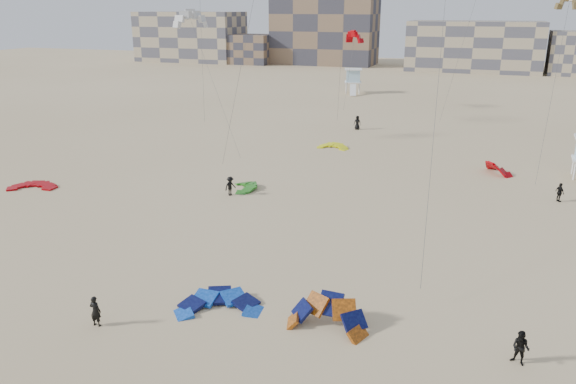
% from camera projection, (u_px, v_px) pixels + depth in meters
% --- Properties ---
extents(ground, '(320.00, 320.00, 0.00)m').
position_uv_depth(ground, '(160.00, 317.00, 28.95)').
color(ground, '#CFB78A').
rests_on(ground, ground).
extents(kite_ground_blue, '(5.71, 5.84, 2.13)m').
position_uv_depth(kite_ground_blue, '(219.00, 309.00, 29.74)').
color(kite_ground_blue, blue).
rests_on(kite_ground_blue, ground).
extents(kite_ground_orange, '(4.21, 4.21, 4.06)m').
position_uv_depth(kite_ground_orange, '(327.00, 328.00, 27.97)').
color(kite_ground_orange, orange).
rests_on(kite_ground_orange, ground).
extents(kite_ground_red, '(4.98, 5.12, 0.65)m').
position_uv_depth(kite_ground_red, '(33.00, 188.00, 49.71)').
color(kite_ground_red, '#B20001').
rests_on(kite_ground_red, ground).
extents(kite_ground_green, '(4.32, 4.21, 1.52)m').
position_uv_depth(kite_ground_green, '(245.00, 188.00, 49.51)').
color(kite_ground_green, '#277A1E').
rests_on(kite_ground_green, ground).
extents(kite_ground_red_far, '(4.47, 4.42, 3.21)m').
position_uv_depth(kite_ground_red_far, '(497.00, 173.00, 54.04)').
color(kite_ground_red_far, '#B20001').
rests_on(kite_ground_red_far, ground).
extents(kite_ground_yellow, '(3.44, 3.64, 1.42)m').
position_uv_depth(kite_ground_yellow, '(333.00, 148.00, 63.75)').
color(kite_ground_yellow, '#F0FD0F').
rests_on(kite_ground_yellow, ground).
extents(kitesurfer_main, '(0.61, 0.41, 1.63)m').
position_uv_depth(kitesurfer_main, '(95.00, 311.00, 27.93)').
color(kitesurfer_main, black).
rests_on(kitesurfer_main, ground).
extents(kitesurfer_b, '(0.98, 0.89, 1.64)m').
position_uv_depth(kitesurfer_b, '(521.00, 348.00, 24.89)').
color(kitesurfer_b, black).
rests_on(kitesurfer_b, ground).
extents(kitesurfer_c, '(1.02, 1.23, 1.65)m').
position_uv_depth(kitesurfer_c, '(230.00, 186.00, 47.43)').
color(kitesurfer_c, black).
rests_on(kitesurfer_c, ground).
extents(kitesurfer_d, '(0.84, 0.99, 1.59)m').
position_uv_depth(kitesurfer_d, '(560.00, 192.00, 45.91)').
color(kitesurfer_d, black).
rests_on(kitesurfer_d, ground).
extents(kitesurfer_e, '(0.94, 0.66, 1.81)m').
position_uv_depth(kitesurfer_e, '(357.00, 123.00, 73.16)').
color(kitesurfer_e, black).
rests_on(kitesurfer_e, ground).
extents(kite_fly_grey, '(11.91, 10.73, 14.16)m').
position_uv_depth(kite_fly_grey, '(191.00, 21.00, 61.96)').
color(kite_fly_grey, white).
rests_on(kite_fly_grey, ground).
extents(kite_fly_olive, '(4.15, 15.63, 15.75)m').
position_uv_depth(kite_fly_olive, '(569.00, 3.00, 54.00)').
color(kite_fly_olive, brown).
rests_on(kite_fly_olive, ground).
extents(kite_fly_red, '(4.87, 9.11, 11.13)m').
position_uv_depth(kite_fly_red, '(354.00, 38.00, 84.56)').
color(kite_fly_red, '#B20001').
rests_on(kite_fly_red, ground).
extents(lifeguard_tower_far, '(3.83, 6.48, 4.46)m').
position_uv_depth(lifeguard_tower_far, '(353.00, 81.00, 103.94)').
color(lifeguard_tower_far, white).
rests_on(lifeguard_tower_far, ground).
extents(condo_west_a, '(30.00, 15.00, 14.00)m').
position_uv_depth(condo_west_a, '(191.00, 37.00, 165.40)').
color(condo_west_a, tan).
rests_on(condo_west_a, ground).
extents(condo_west_b, '(28.00, 14.00, 18.00)m').
position_uv_depth(condo_west_b, '(325.00, 31.00, 155.56)').
color(condo_west_b, brown).
rests_on(condo_west_b, ground).
extents(condo_mid, '(32.00, 16.00, 12.00)m').
position_uv_depth(condo_mid, '(474.00, 46.00, 140.12)').
color(condo_mid, tan).
rests_on(condo_mid, ground).
extents(condo_fill_left, '(12.00, 10.00, 8.00)m').
position_uv_depth(condo_fill_left, '(250.00, 49.00, 158.15)').
color(condo_fill_left, brown).
rests_on(condo_fill_left, ground).
extents(condo_fill_right, '(10.00, 10.00, 10.00)m').
position_uv_depth(condo_fill_right, '(571.00, 53.00, 131.61)').
color(condo_fill_right, tan).
rests_on(condo_fill_right, ground).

